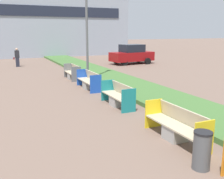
# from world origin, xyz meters

# --- Properties ---
(planter_grass_strip) EXTENTS (2.80, 120.00, 0.18)m
(planter_grass_strip) POSITION_xyz_m (3.20, 12.00, 0.09)
(planter_grass_strip) COLOR #426B33
(planter_grass_strip) RESTS_ON ground
(building_backdrop) EXTENTS (18.23, 9.03, 9.77)m
(building_backdrop) POSITION_xyz_m (4.00, 37.34, 4.89)
(building_backdrop) COLOR #939EAD
(building_backdrop) RESTS_ON ground
(bench_yellow_frame) EXTENTS (0.65, 2.33, 0.94)m
(bench_yellow_frame) POSITION_xyz_m (0.94, 6.59, 0.37)
(bench_yellow_frame) COLOR #9E9B96
(bench_yellow_frame) RESTS_ON ground
(bench_teal_frame) EXTENTS (0.65, 2.11, 0.94)m
(bench_teal_frame) POSITION_xyz_m (0.94, 10.50, 0.37)
(bench_teal_frame) COLOR #9E9B96
(bench_teal_frame) RESTS_ON ground
(bench_blue_frame) EXTENTS (0.65, 2.32, 0.94)m
(bench_blue_frame) POSITION_xyz_m (0.94, 14.18, 0.37)
(bench_blue_frame) COLOR #9E9B96
(bench_blue_frame) RESTS_ON ground
(bench_grey_frame) EXTENTS (0.65, 1.92, 0.94)m
(bench_grey_frame) POSITION_xyz_m (0.94, 17.41, 0.36)
(bench_grey_frame) COLOR #9E9B96
(bench_grey_frame) RESTS_ON ground
(litter_bin) EXTENTS (0.42, 0.42, 0.91)m
(litter_bin) POSITION_xyz_m (0.42, 5.00, 0.46)
(litter_bin) COLOR #4C4F51
(litter_bin) RESTS_ON ground
(street_lamp_post) EXTENTS (0.24, 0.44, 8.75)m
(street_lamp_post) POSITION_xyz_m (1.55, 16.16, 4.77)
(street_lamp_post) COLOR #56595B
(street_lamp_post) RESTS_ON ground
(pedestrian_walking) EXTENTS (0.53, 0.24, 1.65)m
(pedestrian_walking) POSITION_xyz_m (-1.82, 25.48, 0.84)
(pedestrian_walking) COLOR #232633
(pedestrian_walking) RESTS_ON ground
(parked_car_distant) EXTENTS (4.37, 2.22, 1.86)m
(parked_car_distant) POSITION_xyz_m (8.46, 23.13, 0.91)
(parked_car_distant) COLOR maroon
(parked_car_distant) RESTS_ON ground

